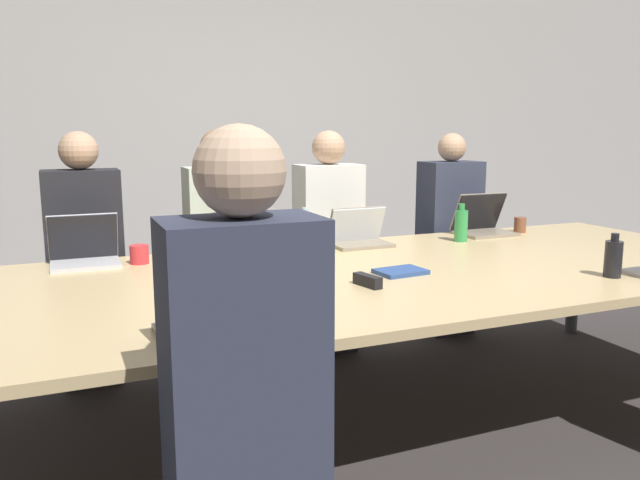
{
  "coord_description": "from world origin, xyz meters",
  "views": [
    {
      "loc": [
        -1.39,
        -2.57,
        1.41
      ],
      "look_at": [
        -0.26,
        0.1,
        0.9
      ],
      "focal_mm": 35.0,
      "sensor_mm": 36.0,
      "label": 1
    }
  ],
  "objects_px": {
    "person_near_left": "(245,409)",
    "bottle_far_center": "(318,236)",
    "laptop_far_left": "(85,250)",
    "person_far_left": "(86,264)",
    "cup_far_right": "(520,225)",
    "laptop_far_right": "(482,222)",
    "person_far_center": "(328,246)",
    "cup_far_midleft": "(298,245)",
    "person_far_right": "(449,238)",
    "bottle_far_midleft": "(305,235)",
    "person_far_midleft": "(222,253)",
    "bottle_far_right": "(461,225)",
    "laptop_far_midleft": "(245,241)",
    "bottle_near_right": "(613,258)",
    "stapler": "(367,281)",
    "laptop_near_left": "(214,315)",
    "cup_far_left": "(139,254)",
    "laptop_far_center": "(359,234)",
    "cup_near_left": "(295,312)"
  },
  "relations": [
    {
      "from": "cup_far_right",
      "to": "bottle_far_right",
      "type": "height_order",
      "value": "bottle_far_right"
    },
    {
      "from": "person_far_right",
      "to": "cup_near_left",
      "type": "bearing_deg",
      "value": -137.03
    },
    {
      "from": "person_far_right",
      "to": "cup_far_midleft",
      "type": "bearing_deg",
      "value": -160.57
    },
    {
      "from": "bottle_near_right",
      "to": "person_far_left",
      "type": "xyz_separation_m",
      "value": [
        -2.19,
        1.57,
        -0.16
      ]
    },
    {
      "from": "laptop_far_left",
      "to": "cup_far_left",
      "type": "distance_m",
      "value": 0.27
    },
    {
      "from": "cup_far_left",
      "to": "person_far_center",
      "type": "distance_m",
      "value": 1.27
    },
    {
      "from": "laptop_far_midleft",
      "to": "laptop_far_right",
      "type": "xyz_separation_m",
      "value": [
        1.59,
        0.04,
        0.01
      ]
    },
    {
      "from": "person_far_left",
      "to": "person_far_center",
      "type": "bearing_deg",
      "value": -1.68
    },
    {
      "from": "laptop_far_left",
      "to": "person_far_left",
      "type": "xyz_separation_m",
      "value": [
        0.01,
        0.35,
        -0.14
      ]
    },
    {
      "from": "bottle_near_right",
      "to": "bottle_far_right",
      "type": "height_order",
      "value": "bottle_far_right"
    },
    {
      "from": "bottle_far_midleft",
      "to": "person_far_right",
      "type": "bearing_deg",
      "value": 23.0
    },
    {
      "from": "cup_far_right",
      "to": "laptop_far_right",
      "type": "bearing_deg",
      "value": 171.01
    },
    {
      "from": "person_far_center",
      "to": "cup_far_midleft",
      "type": "distance_m",
      "value": 0.59
    },
    {
      "from": "bottle_near_right",
      "to": "bottle_far_midleft",
      "type": "bearing_deg",
      "value": 138.34
    },
    {
      "from": "person_near_left",
      "to": "bottle_far_center",
      "type": "xyz_separation_m",
      "value": [
        0.89,
        1.63,
        0.14
      ]
    },
    {
      "from": "person_far_right",
      "to": "cup_far_right",
      "type": "distance_m",
      "value": 0.49
    },
    {
      "from": "person_far_left",
      "to": "person_far_midleft",
      "type": "xyz_separation_m",
      "value": [
        0.76,
        -0.03,
        0.01
      ]
    },
    {
      "from": "cup_far_right",
      "to": "laptop_near_left",
      "type": "bearing_deg",
      "value": -151.29
    },
    {
      "from": "laptop_far_midleft",
      "to": "laptop_far_left",
      "type": "bearing_deg",
      "value": 176.55
    },
    {
      "from": "person_far_midleft",
      "to": "bottle_far_right",
      "type": "relative_size",
      "value": 6.18
    },
    {
      "from": "bottle_far_center",
      "to": "person_far_right",
      "type": "height_order",
      "value": "person_far_right"
    },
    {
      "from": "person_near_left",
      "to": "cup_near_left",
      "type": "bearing_deg",
      "value": -123.83
    },
    {
      "from": "bottle_far_midleft",
      "to": "stapler",
      "type": "relative_size",
      "value": 1.67
    },
    {
      "from": "bottle_near_right",
      "to": "person_far_midleft",
      "type": "bearing_deg",
      "value": 133.01
    },
    {
      "from": "person_far_center",
      "to": "bottle_near_right",
      "type": "bearing_deg",
      "value": -64.0
    },
    {
      "from": "laptop_far_midleft",
      "to": "stapler",
      "type": "height_order",
      "value": "laptop_far_midleft"
    },
    {
      "from": "cup_far_midleft",
      "to": "cup_near_left",
      "type": "bearing_deg",
      "value": -111.49
    },
    {
      "from": "bottle_far_center",
      "to": "person_far_right",
      "type": "relative_size",
      "value": 0.15
    },
    {
      "from": "laptop_far_left",
      "to": "bottle_far_midleft",
      "type": "bearing_deg",
      "value": -11.65
    },
    {
      "from": "person_far_center",
      "to": "laptop_far_right",
      "type": "distance_m",
      "value": 1.0
    },
    {
      "from": "bottle_far_right",
      "to": "cup_far_right",
      "type": "bearing_deg",
      "value": 12.76
    },
    {
      "from": "bottle_near_right",
      "to": "bottle_far_right",
      "type": "bearing_deg",
      "value": 94.94
    },
    {
      "from": "bottle_far_midleft",
      "to": "bottle_near_right",
      "type": "bearing_deg",
      "value": -41.66
    },
    {
      "from": "bottle_far_midleft",
      "to": "laptop_far_right",
      "type": "relative_size",
      "value": 0.74
    },
    {
      "from": "person_far_center",
      "to": "bottle_far_midleft",
      "type": "xyz_separation_m",
      "value": [
        -0.37,
        -0.54,
        0.18
      ]
    },
    {
      "from": "laptop_far_right",
      "to": "laptop_far_left",
      "type": "bearing_deg",
      "value": 179.77
    },
    {
      "from": "laptop_far_left",
      "to": "cup_far_midleft",
      "type": "xyz_separation_m",
      "value": [
        1.09,
        -0.13,
        -0.03
      ]
    },
    {
      "from": "cup_far_left",
      "to": "person_far_left",
      "type": "bearing_deg",
      "value": 118.94
    },
    {
      "from": "laptop_far_left",
      "to": "person_far_right",
      "type": "distance_m",
      "value": 2.4
    },
    {
      "from": "bottle_far_midleft",
      "to": "bottle_far_right",
      "type": "distance_m",
      "value": 1.03
    },
    {
      "from": "bottle_near_right",
      "to": "cup_far_right",
      "type": "xyz_separation_m",
      "value": [
        0.46,
        1.16,
        -0.04
      ]
    },
    {
      "from": "laptop_near_left",
      "to": "bottle_far_midleft",
      "type": "bearing_deg",
      "value": -124.31
    },
    {
      "from": "cup_far_left",
      "to": "person_far_right",
      "type": "xyz_separation_m",
      "value": [
        2.12,
        0.4,
        -0.13
      ]
    },
    {
      "from": "laptop_far_center",
      "to": "cup_far_midleft",
      "type": "height_order",
      "value": "laptop_far_center"
    },
    {
      "from": "person_near_left",
      "to": "person_far_midleft",
      "type": "xyz_separation_m",
      "value": [
        0.46,
        2.1,
        -0.01
      ]
    },
    {
      "from": "cup_far_left",
      "to": "cup_far_midleft",
      "type": "height_order",
      "value": "cup_far_left"
    },
    {
      "from": "person_near_left",
      "to": "laptop_far_center",
      "type": "xyz_separation_m",
      "value": [
        1.18,
        1.72,
        0.12
      ]
    },
    {
      "from": "laptop_far_left",
      "to": "person_far_left",
      "type": "relative_size",
      "value": 0.23
    },
    {
      "from": "laptop_near_left",
      "to": "person_far_center",
      "type": "xyz_separation_m",
      "value": [
        1.13,
        1.64,
        -0.14
      ]
    },
    {
      "from": "person_near_left",
      "to": "laptop_far_right",
      "type": "bearing_deg",
      "value": -139.68
    }
  ]
}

